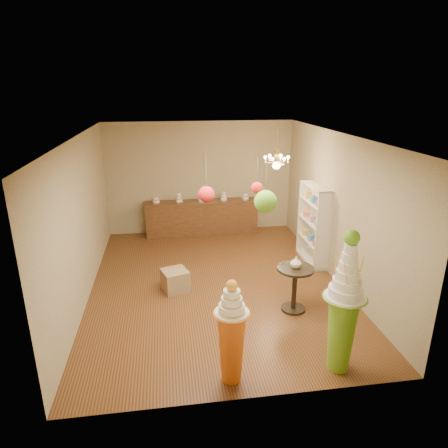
{
  "coord_description": "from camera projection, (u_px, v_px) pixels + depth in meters",
  "views": [
    {
      "loc": [
        -0.92,
        -7.33,
        3.86
      ],
      "look_at": [
        0.17,
        0.0,
        1.29
      ],
      "focal_mm": 32.0,
      "sensor_mm": 36.0,
      "label": 1
    }
  ],
  "objects": [
    {
      "name": "shelving_unit",
      "position": [
        313.0,
        224.0,
        9.02
      ],
      "size": [
        0.33,
        1.2,
        1.8
      ],
      "color": "silver",
      "rests_on": "floor"
    },
    {
      "name": "pedestal_green",
      "position": [
        343.0,
        317.0,
        5.5
      ],
      "size": [
        0.74,
        0.74,
        2.13
      ],
      "rotation": [
        0.0,
        0.0,
        0.38
      ],
      "color": "#73B327",
      "rests_on": "floor"
    },
    {
      "name": "ceiling",
      "position": [
        215.0,
        136.0,
        7.26
      ],
      "size": [
        6.5,
        6.5,
        0.0
      ],
      "primitive_type": "plane",
      "rotation": [
        3.14,
        0.0,
        0.0
      ],
      "color": "silver",
      "rests_on": "ground"
    },
    {
      "name": "floor",
      "position": [
        216.0,
        283.0,
        8.25
      ],
      "size": [
        6.5,
        6.5,
        0.0
      ],
      "primitive_type": "plane",
      "color": "#583318",
      "rests_on": "ground"
    },
    {
      "name": "wall_back",
      "position": [
        200.0,
        178.0,
        10.79
      ],
      "size": [
        5.0,
        0.04,
        3.0
      ],
      "primitive_type": "cube",
      "color": "tan",
      "rests_on": "ground"
    },
    {
      "name": "sideboard",
      "position": [
        202.0,
        217.0,
        10.86
      ],
      "size": [
        3.04,
        0.54,
        1.16
      ],
      "color": "#57341B",
      "rests_on": "floor"
    },
    {
      "name": "wall_right",
      "position": [
        337.0,
        209.0,
        8.1
      ],
      "size": [
        0.04,
        6.5,
        3.0
      ],
      "primitive_type": "cube",
      "color": "tan",
      "rests_on": "ground"
    },
    {
      "name": "pedestal_orange",
      "position": [
        231.0,
        339.0,
        5.35
      ],
      "size": [
        0.59,
        0.59,
        1.53
      ],
      "rotation": [
        0.0,
        0.0,
        0.35
      ],
      "color": "orange",
      "rests_on": "floor"
    },
    {
      "name": "pom_red_right",
      "position": [
        257.0,
        188.0,
        5.56
      ],
      "size": [
        0.16,
        0.16,
        0.56
      ],
      "color": "#464032",
      "rests_on": "ceiling"
    },
    {
      "name": "pom_red_left",
      "position": [
        206.0,
        194.0,
        5.95
      ],
      "size": [
        0.25,
        0.25,
        0.8
      ],
      "color": "#464032",
      "rests_on": "ceiling"
    },
    {
      "name": "vase",
      "position": [
        296.0,
        262.0,
        6.96
      ],
      "size": [
        0.24,
        0.24,
        0.21
      ],
      "primitive_type": "imported",
      "rotation": [
        0.0,
        0.0,
        0.23
      ],
      "color": "silver",
      "rests_on": "round_table"
    },
    {
      "name": "burlap_riser",
      "position": [
        175.0,
        280.0,
        7.9
      ],
      "size": [
        0.6,
        0.6,
        0.43
      ],
      "primitive_type": "cube",
      "rotation": [
        0.0,
        0.0,
        0.31
      ],
      "color": "olive",
      "rests_on": "floor"
    },
    {
      "name": "round_table",
      "position": [
        295.0,
        283.0,
        7.1
      ],
      "size": [
        0.73,
        0.73,
        0.84
      ],
      "rotation": [
        0.0,
        0.0,
        -0.12
      ],
      "color": "black",
      "rests_on": "floor"
    },
    {
      "name": "wall_left",
      "position": [
        82.0,
        220.0,
        7.41
      ],
      "size": [
        0.04,
        6.5,
        3.0
      ],
      "primitive_type": "cube",
      "color": "tan",
      "rests_on": "ground"
    },
    {
      "name": "chandelier",
      "position": [
        277.0,
        163.0,
        8.54
      ],
      "size": [
        0.63,
        0.63,
        0.85
      ],
      "rotation": [
        0.0,
        0.0,
        -0.11
      ],
      "color": "gold",
      "rests_on": "ceiling"
    },
    {
      "name": "pom_green_mid",
      "position": [
        265.0,
        202.0,
        5.48
      ],
      "size": [
        0.32,
        0.32,
        0.8
      ],
      "color": "#464032",
      "rests_on": "ceiling"
    },
    {
      "name": "wall_front",
      "position": [
        250.0,
        297.0,
        4.72
      ],
      "size": [
        5.0,
        0.04,
        3.0
      ],
      "primitive_type": "cube",
      "color": "tan",
      "rests_on": "ground"
    }
  ]
}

